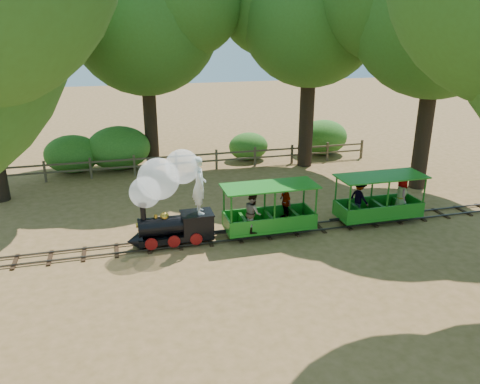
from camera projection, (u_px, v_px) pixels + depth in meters
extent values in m
plane|color=#A57447|center=(238.00, 237.00, 15.88)|extent=(90.00, 90.00, 0.00)
cube|color=#3F3D3A|center=(240.00, 239.00, 15.58)|extent=(22.00, 0.05, 0.05)
cube|color=#3F3D3A|center=(236.00, 232.00, 16.12)|extent=(22.00, 0.05, 0.05)
cube|color=#382314|center=(238.00, 237.00, 15.87)|extent=(0.12, 1.00, 0.05)
cube|color=#382314|center=(84.00, 254.00, 14.65)|extent=(0.12, 1.00, 0.05)
cube|color=#382314|center=(370.00, 221.00, 17.09)|extent=(0.12, 1.00, 0.05)
cube|color=black|center=(176.00, 236.00, 15.26)|extent=(2.42, 0.77, 0.20)
cylinder|color=black|center=(163.00, 226.00, 15.03)|extent=(1.54, 0.62, 0.62)
cylinder|color=black|center=(143.00, 212.00, 14.70)|extent=(0.18, 0.18, 0.48)
sphere|color=#BB902D|center=(164.00, 216.00, 14.94)|extent=(0.29, 0.29, 0.29)
cylinder|color=#BB902D|center=(156.00, 216.00, 14.86)|extent=(0.11, 0.11, 0.11)
cube|color=black|center=(197.00, 222.00, 15.30)|extent=(0.99, 0.77, 0.61)
cube|color=black|center=(197.00, 213.00, 15.19)|extent=(1.05, 0.84, 0.04)
cone|color=black|center=(135.00, 241.00, 14.95)|extent=(0.50, 0.70, 0.70)
cylinder|color=#BB902D|center=(138.00, 225.00, 14.80)|extent=(0.11, 0.15, 0.15)
cylinder|color=maroon|center=(151.00, 244.00, 14.70)|extent=(0.40, 0.07, 0.40)
cylinder|color=maroon|center=(149.00, 234.00, 15.42)|extent=(0.40, 0.07, 0.40)
cylinder|color=maroon|center=(174.00, 242.00, 14.88)|extent=(0.40, 0.07, 0.40)
cylinder|color=maroon|center=(171.00, 232.00, 15.60)|extent=(0.40, 0.07, 0.40)
cylinder|color=maroon|center=(196.00, 239.00, 15.05)|extent=(0.40, 0.07, 0.40)
cylinder|color=maroon|center=(192.00, 229.00, 15.77)|extent=(0.40, 0.07, 0.40)
sphere|color=white|center=(145.00, 192.00, 14.56)|extent=(0.99, 0.99, 0.99)
sphere|color=white|center=(158.00, 179.00, 14.59)|extent=(1.32, 1.32, 1.32)
sphere|color=white|center=(182.00, 167.00, 14.71)|extent=(1.10, 1.10, 1.10)
imported|color=silver|center=(199.00, 185.00, 14.89)|extent=(0.46, 0.69, 1.88)
cube|color=#1D7B1A|center=(269.00, 226.00, 16.05)|extent=(3.07, 1.17, 0.09)
cube|color=#175F15|center=(269.00, 229.00, 16.08)|extent=(2.76, 0.45, 0.13)
cube|color=#1D7B1A|center=(274.00, 225.00, 15.45)|extent=(3.07, 0.05, 0.45)
cube|color=#1D7B1A|center=(264.00, 213.00, 16.45)|extent=(3.07, 0.05, 0.45)
cube|color=#1D7B1A|center=(270.00, 186.00, 15.56)|extent=(3.20, 1.31, 0.05)
cylinder|color=#175F15|center=(231.00, 216.00, 14.96)|extent=(0.06, 0.06, 1.44)
cylinder|color=#175F15|center=(224.00, 205.00, 15.93)|extent=(0.06, 0.06, 1.44)
cylinder|color=#175F15|center=(316.00, 208.00, 15.67)|extent=(0.06, 0.06, 1.44)
cylinder|color=#175F15|center=(304.00, 197.00, 16.64)|extent=(0.06, 0.06, 1.44)
cube|color=#175F15|center=(243.00, 222.00, 15.75)|extent=(0.11, 0.99, 0.36)
cube|color=#175F15|center=(269.00, 220.00, 15.97)|extent=(0.11, 0.99, 0.36)
cube|color=#175F15|center=(294.00, 217.00, 16.19)|extent=(0.11, 0.99, 0.36)
cylinder|color=black|center=(244.00, 234.00, 15.55)|extent=(0.25, 0.05, 0.25)
cylinder|color=black|center=(239.00, 227.00, 16.11)|extent=(0.25, 0.05, 0.25)
cylinder|color=black|center=(299.00, 228.00, 16.03)|extent=(0.25, 0.05, 0.25)
cylinder|color=black|center=(293.00, 221.00, 16.59)|extent=(0.25, 0.05, 0.25)
imported|color=gray|center=(253.00, 213.00, 15.31)|extent=(0.50, 0.64, 1.33)
imported|color=gray|center=(285.00, 202.00, 16.36)|extent=(0.38, 0.75, 1.23)
cube|color=#1D7B1A|center=(377.00, 214.00, 17.06)|extent=(3.07, 1.17, 0.09)
cube|color=#175F15|center=(377.00, 217.00, 17.10)|extent=(2.76, 0.45, 0.13)
cube|color=#1D7B1A|center=(386.00, 212.00, 16.47)|extent=(3.07, 0.05, 0.45)
cube|color=#1D7B1A|center=(370.00, 202.00, 17.47)|extent=(3.07, 0.05, 0.45)
cube|color=#1D7B1A|center=(381.00, 176.00, 16.57)|extent=(3.20, 1.31, 0.05)
cylinder|color=#175F15|center=(350.00, 204.00, 15.98)|extent=(0.06, 0.06, 1.44)
cylinder|color=#175F15|center=(336.00, 194.00, 16.95)|extent=(0.06, 0.06, 1.44)
cylinder|color=#175F15|center=(424.00, 197.00, 16.69)|extent=(0.06, 0.06, 1.44)
cylinder|color=#175F15|center=(406.00, 187.00, 17.66)|extent=(0.06, 0.06, 1.44)
cube|color=#175F15|center=(355.00, 211.00, 16.76)|extent=(0.11, 0.99, 0.36)
cube|color=#175F15|center=(378.00, 208.00, 16.98)|extent=(0.11, 0.99, 0.36)
cube|color=#175F15|center=(400.00, 206.00, 17.21)|extent=(0.11, 0.99, 0.36)
cylinder|color=black|center=(357.00, 222.00, 16.57)|extent=(0.25, 0.05, 0.25)
cylinder|color=black|center=(349.00, 215.00, 17.12)|extent=(0.25, 0.05, 0.25)
cylinder|color=black|center=(406.00, 216.00, 17.04)|extent=(0.25, 0.05, 0.25)
cylinder|color=black|center=(396.00, 210.00, 17.60)|extent=(0.25, 0.05, 0.25)
imported|color=gray|center=(359.00, 197.00, 16.79)|extent=(0.69, 0.91, 1.25)
imported|color=gray|center=(401.00, 195.00, 16.93)|extent=(0.58, 0.74, 1.32)
sphere|color=#2D591B|center=(13.00, 11.00, 16.31)|extent=(5.11, 5.11, 5.11)
cylinder|color=#2D2116|center=(151.00, 128.00, 23.38)|extent=(0.66, 0.66, 3.85)
cylinder|color=#2D2116|center=(147.00, 66.00, 22.37)|extent=(0.50, 0.50, 2.20)
sphere|color=#2D591B|center=(144.00, 18.00, 21.64)|extent=(7.11, 7.11, 7.11)
sphere|color=#2D591B|center=(107.00, 2.00, 22.14)|extent=(5.69, 5.69, 5.69)
cylinder|color=#2D2116|center=(306.00, 127.00, 23.37)|extent=(0.72, 0.72, 3.98)
cylinder|color=#2D2116|center=(309.00, 62.00, 22.32)|extent=(0.54, 0.54, 2.28)
sphere|color=#2D591B|center=(311.00, 15.00, 21.60)|extent=(6.64, 6.64, 6.64)
sphere|color=#2D591B|center=(273.00, 0.00, 22.07)|extent=(5.31, 5.31, 5.31)
cylinder|color=#2D2116|center=(422.00, 143.00, 20.12)|extent=(0.68, 0.68, 4.06)
cylinder|color=#2D2116|center=(432.00, 66.00, 19.04)|extent=(0.51, 0.51, 2.32)
sphere|color=#2D591B|center=(440.00, 8.00, 18.29)|extent=(7.09, 7.09, 7.09)
cube|color=brown|center=(45.00, 172.00, 21.28)|extent=(0.10, 0.10, 1.00)
cube|color=brown|center=(91.00, 168.00, 21.77)|extent=(0.10, 0.10, 1.00)
cube|color=brown|center=(134.00, 165.00, 22.26)|extent=(0.10, 0.10, 1.00)
cube|color=brown|center=(176.00, 162.00, 22.74)|extent=(0.10, 0.10, 1.00)
cube|color=brown|center=(216.00, 159.00, 23.23)|extent=(0.10, 0.10, 1.00)
cube|color=brown|center=(255.00, 157.00, 23.72)|extent=(0.10, 0.10, 1.00)
cube|color=brown|center=(292.00, 154.00, 24.20)|extent=(0.10, 0.10, 1.00)
cube|color=brown|center=(327.00, 152.00, 24.69)|extent=(0.10, 0.10, 1.00)
cube|color=brown|center=(362.00, 149.00, 25.18)|extent=(0.10, 0.10, 1.00)
cube|color=brown|center=(196.00, 155.00, 22.89)|extent=(18.00, 0.06, 0.08)
cube|color=brown|center=(197.00, 162.00, 23.00)|extent=(18.00, 0.06, 0.08)
ellipsoid|color=#2D6B1E|center=(72.00, 154.00, 22.60)|extent=(2.65, 2.04, 1.84)
ellipsoid|color=#2D6B1E|center=(119.00, 148.00, 23.09)|extent=(3.11, 2.39, 2.15)
ellipsoid|color=#2D6B1E|center=(248.00, 146.00, 24.83)|extent=(2.11, 1.62, 1.46)
ellipsoid|color=#2D6B1E|center=(323.00, 137.00, 25.79)|extent=(2.77, 2.13, 1.92)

